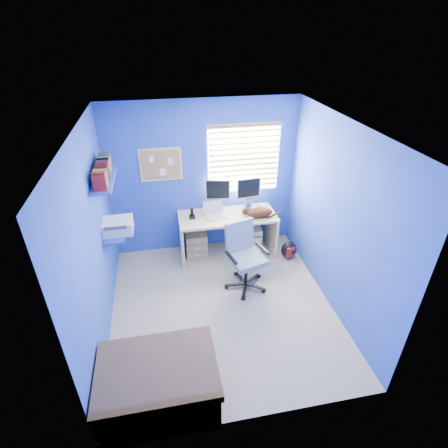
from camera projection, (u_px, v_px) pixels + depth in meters
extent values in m
cube|color=#A49686|center=(222.00, 307.00, 4.87)|extent=(3.00, 3.20, 0.00)
cube|color=white|center=(222.00, 128.00, 3.59)|extent=(3.00, 3.20, 0.00)
cube|color=#214CB5|center=(204.00, 179.00, 5.58)|extent=(3.00, 0.01, 2.50)
cube|color=#214CB5|center=(258.00, 331.00, 2.88)|extent=(3.00, 0.01, 2.50)
cube|color=#214CB5|center=(93.00, 244.00, 3.99)|extent=(0.01, 3.20, 2.50)
cube|color=#214CB5|center=(337.00, 219.00, 4.48)|extent=(0.01, 3.20, 2.50)
cube|color=#C4B48B|center=(227.00, 235.00, 5.80)|extent=(1.56, 0.65, 0.74)
cube|color=silver|center=(216.00, 211.00, 5.51)|extent=(0.37, 0.31, 0.22)
cube|color=silver|center=(217.00, 195.00, 5.64)|extent=(0.42, 0.20, 0.54)
cube|color=silver|center=(248.00, 193.00, 5.69)|extent=(0.41, 0.15, 0.54)
cube|color=black|center=(192.00, 213.00, 5.49)|extent=(0.09, 0.11, 0.17)
imported|color=#216C67|center=(248.00, 208.00, 5.72)|extent=(0.10, 0.09, 0.10)
cylinder|color=silver|center=(262.00, 206.00, 5.81)|extent=(0.13, 0.13, 0.07)
ellipsoid|color=black|center=(260.00, 212.00, 5.53)|extent=(0.46, 0.31, 0.15)
cube|color=beige|center=(254.00, 236.00, 6.02)|extent=(0.22, 0.45, 0.45)
cube|color=tan|center=(196.00, 244.00, 5.86)|extent=(0.35, 0.28, 0.41)
cube|color=yellow|center=(249.00, 249.00, 5.88)|extent=(0.03, 0.17, 0.24)
ellipsoid|color=black|center=(289.00, 250.00, 5.80)|extent=(0.30, 0.26, 0.31)
cube|color=brown|center=(159.00, 385.00, 3.54)|extent=(1.14, 0.81, 0.55)
cylinder|color=black|center=(246.00, 285.00, 5.23)|extent=(0.72, 0.72, 0.06)
cylinder|color=black|center=(246.00, 272.00, 5.11)|extent=(0.06, 0.06, 0.41)
cube|color=#939BB4|center=(247.00, 259.00, 4.98)|extent=(0.59, 0.59, 0.08)
cube|color=#939BB4|center=(239.00, 235.00, 5.02)|extent=(0.43, 0.17, 0.46)
cube|color=white|center=(244.00, 159.00, 5.53)|extent=(1.15, 0.01, 1.10)
cube|color=tan|center=(244.00, 159.00, 5.50)|extent=(1.10, 0.03, 1.00)
cube|color=#C4B48B|center=(161.00, 165.00, 5.31)|extent=(0.64, 0.02, 0.52)
cube|color=tan|center=(161.00, 165.00, 5.30)|extent=(0.58, 0.01, 0.46)
cube|color=blue|center=(115.00, 233.00, 4.81)|extent=(0.26, 0.55, 0.03)
cube|color=silver|center=(117.00, 226.00, 4.77)|extent=(0.42, 0.34, 0.18)
cube|color=blue|center=(104.00, 179.00, 4.40)|extent=(0.24, 0.90, 0.03)
cube|color=navy|center=(102.00, 170.00, 4.34)|extent=(0.15, 0.80, 0.22)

